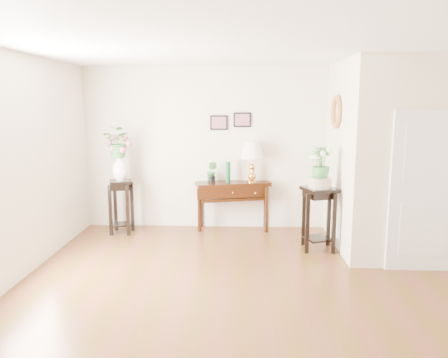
# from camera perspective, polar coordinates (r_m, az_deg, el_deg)

# --- Properties ---
(floor) EXTENTS (6.00, 5.50, 0.02)m
(floor) POSITION_cam_1_polar(r_m,az_deg,el_deg) (5.29, 5.13, -14.46)
(floor) COLOR brown
(floor) RESTS_ON ground
(ceiling) EXTENTS (6.00, 5.50, 0.02)m
(ceiling) POSITION_cam_1_polar(r_m,az_deg,el_deg) (4.86, 5.65, 17.20)
(ceiling) COLOR white
(ceiling) RESTS_ON ground
(wall_back) EXTENTS (6.00, 0.02, 2.80)m
(wall_back) POSITION_cam_1_polar(r_m,az_deg,el_deg) (7.61, 4.25, 3.96)
(wall_back) COLOR beige
(wall_back) RESTS_ON ground
(wall_front) EXTENTS (6.00, 0.02, 2.80)m
(wall_front) POSITION_cam_1_polar(r_m,az_deg,el_deg) (2.22, 9.30, -10.59)
(wall_front) COLOR beige
(wall_front) RESTS_ON ground
(wall_left) EXTENTS (0.02, 5.50, 2.80)m
(wall_left) POSITION_cam_1_polar(r_m,az_deg,el_deg) (5.59, -27.05, 0.80)
(wall_left) COLOR beige
(wall_left) RESTS_ON ground
(partition) EXTENTS (1.80, 1.95, 2.80)m
(partition) POSITION_cam_1_polar(r_m,az_deg,el_deg) (7.05, 21.89, 2.82)
(partition) COLOR beige
(partition) RESTS_ON floor
(door) EXTENTS (0.90, 0.05, 2.10)m
(door) POSITION_cam_1_polar(r_m,az_deg,el_deg) (6.18, 24.76, -1.56)
(door) COLOR silver
(door) RESTS_ON floor
(art_print_left) EXTENTS (0.30, 0.02, 0.25)m
(art_print_left) POSITION_cam_1_polar(r_m,az_deg,el_deg) (7.56, -0.67, 7.37)
(art_print_left) COLOR black
(art_print_left) RESTS_ON wall_back
(art_print_right) EXTENTS (0.30, 0.02, 0.25)m
(art_print_right) POSITION_cam_1_polar(r_m,az_deg,el_deg) (7.55, 2.39, 7.74)
(art_print_right) COLOR black
(art_print_right) RESTS_ON wall_back
(wall_ornament) EXTENTS (0.07, 0.51, 0.51)m
(wall_ornament) POSITION_cam_1_polar(r_m,az_deg,el_deg) (6.87, 14.40, 8.49)
(wall_ornament) COLOR gold
(wall_ornament) RESTS_ON partition
(console_table) EXTENTS (1.33, 0.71, 0.84)m
(console_table) POSITION_cam_1_polar(r_m,az_deg,el_deg) (7.59, 1.17, -3.52)
(console_table) COLOR black
(console_table) RESTS_ON floor
(table_lamp) EXTENTS (0.50, 0.50, 0.71)m
(table_lamp) POSITION_cam_1_polar(r_m,az_deg,el_deg) (7.45, 3.70, 2.25)
(table_lamp) COLOR gold
(table_lamp) RESTS_ON console_table
(green_vase) EXTENTS (0.08, 0.08, 0.35)m
(green_vase) POSITION_cam_1_polar(r_m,az_deg,el_deg) (7.48, 0.56, 0.90)
(green_vase) COLOR #0A4B1F
(green_vase) RESTS_ON console_table
(potted_plant) EXTENTS (0.22, 0.20, 0.34)m
(potted_plant) POSITION_cam_1_polar(r_m,az_deg,el_deg) (7.49, -1.61, 0.90)
(potted_plant) COLOR #378237
(potted_plant) RESTS_ON console_table
(plant_stand_a) EXTENTS (0.44, 0.44, 0.91)m
(plant_stand_a) POSITION_cam_1_polar(r_m,az_deg,el_deg) (7.58, -13.25, -3.56)
(plant_stand_a) COLOR black
(plant_stand_a) RESTS_ON floor
(porcelain_vase) EXTENTS (0.30, 0.30, 0.43)m
(porcelain_vase) POSITION_cam_1_polar(r_m,az_deg,el_deg) (7.45, -13.45, 1.51)
(porcelain_vase) COLOR white
(porcelain_vase) RESTS_ON plant_stand_a
(lily_arrangement) EXTENTS (0.60, 0.57, 0.53)m
(lily_arrangement) POSITION_cam_1_polar(r_m,az_deg,el_deg) (7.41, -13.58, 4.88)
(lily_arrangement) COLOR #378237
(lily_arrangement) RESTS_ON porcelain_vase
(plant_stand_b) EXTENTS (0.56, 0.56, 0.94)m
(plant_stand_b) POSITION_cam_1_polar(r_m,az_deg,el_deg) (6.71, 12.24, -5.08)
(plant_stand_b) COLOR black
(plant_stand_b) RESTS_ON floor
(ceramic_bowl) EXTENTS (0.44, 0.44, 0.15)m
(ceramic_bowl) POSITION_cam_1_polar(r_m,az_deg,el_deg) (6.59, 12.41, -0.44)
(ceramic_bowl) COLOR beige
(ceramic_bowl) RESTS_ON plant_stand_b
(narcissus) EXTENTS (0.32, 0.32, 0.49)m
(narcissus) POSITION_cam_1_polar(r_m,az_deg,el_deg) (6.55, 12.50, 2.00)
(narcissus) COLOR #378237
(narcissus) RESTS_ON ceramic_bowl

